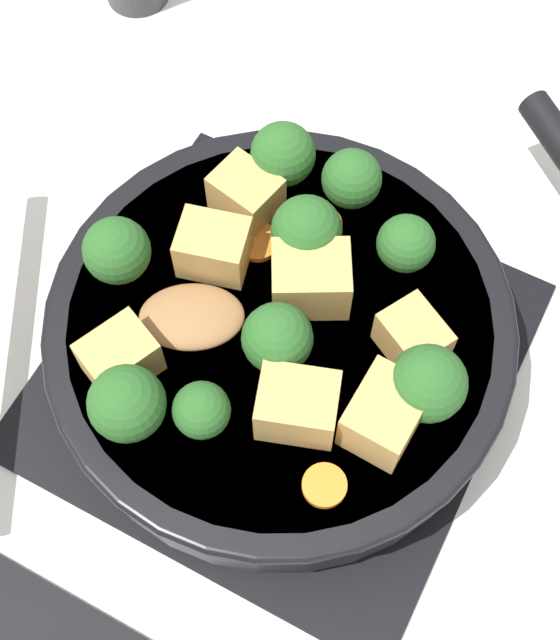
{
  "coord_description": "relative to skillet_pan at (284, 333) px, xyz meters",
  "views": [
    {
      "loc": [
        -0.12,
        0.22,
        0.6
      ],
      "look_at": [
        0.0,
        0.0,
        0.08
      ],
      "focal_mm": 50.0,
      "sensor_mm": 36.0,
      "label": 1
    }
  ],
  "objects": [
    {
      "name": "tofu_cube_front_piece",
      "position": [
        -0.08,
        -0.02,
        0.04
      ],
      "size": [
        0.05,
        0.05,
        0.03
      ],
      "primitive_type": "cube",
      "rotation": [
        0.0,
        0.0,
        5.78
      ],
      "color": "tan",
      "rests_on": "skillet_pan"
    },
    {
      "name": "tofu_cube_near_handle",
      "position": [
        -0.09,
        0.04,
        0.04
      ],
      "size": [
        0.04,
        0.05,
        0.04
      ],
      "primitive_type": "cube",
      "rotation": [
        0.0,
        0.0,
        1.52
      ],
      "color": "tan",
      "rests_on": "skillet_pan"
    },
    {
      "name": "tofu_cube_east_chunk",
      "position": [
        -0.04,
        0.06,
        0.04
      ],
      "size": [
        0.06,
        0.05,
        0.04
      ],
      "primitive_type": "cube",
      "rotation": [
        0.0,
        0.0,
        3.46
      ],
      "color": "tan",
      "rests_on": "skillet_pan"
    },
    {
      "name": "tofu_cube_mid_small",
      "position": [
        0.06,
        -0.02,
        0.04
      ],
      "size": [
        0.05,
        0.05,
        0.04
      ],
      "primitive_type": "cube",
      "rotation": [
        0.0,
        0.0,
        0.25
      ],
      "color": "tan",
      "rests_on": "skillet_pan"
    },
    {
      "name": "skillet_pan",
      "position": [
        0.0,
        0.0,
        0.0
      ],
      "size": [
        0.4,
        0.42,
        0.05
      ],
      "color": "black",
      "rests_on": "front_burner_grate"
    },
    {
      "name": "broccoli_floret_south_cluster",
      "position": [
        0.11,
        0.02,
        0.05
      ],
      "size": [
        0.04,
        0.04,
        0.05
      ],
      "color": "#709956",
      "rests_on": "skillet_pan"
    },
    {
      "name": "ground_plane",
      "position": [
        0.0,
        0.0,
        -0.06
      ],
      "size": [
        2.4,
        2.4,
        0.0
      ],
      "primitive_type": "plane",
      "color": "white"
    },
    {
      "name": "broccoli_floret_north_edge",
      "position": [
        0.01,
        -0.05,
        0.05
      ],
      "size": [
        0.05,
        0.05,
        0.05
      ],
      "color": "#709956",
      "rests_on": "skillet_pan"
    },
    {
      "name": "tofu_cube_center_large",
      "position": [
        0.07,
        0.08,
        0.04
      ],
      "size": [
        0.05,
        0.05,
        0.03
      ],
      "primitive_type": "cube",
      "rotation": [
        0.0,
        0.0,
        4.29
      ],
      "color": "tan",
      "rests_on": "skillet_pan"
    },
    {
      "name": "tofu_cube_west_chunk",
      "position": [
        -0.01,
        -0.02,
        0.04
      ],
      "size": [
        0.06,
        0.06,
        0.04
      ],
      "primitive_type": "cube",
      "rotation": [
        0.0,
        0.0,
        3.64
      ],
      "color": "tan",
      "rests_on": "skillet_pan"
    },
    {
      "name": "broccoli_floret_near_spoon",
      "position": [
        0.01,
        -0.1,
        0.05
      ],
      "size": [
        0.04,
        0.04,
        0.05
      ],
      "color": "#709956",
      "rests_on": "skillet_pan"
    },
    {
      "name": "carrot_slice_orange_thin",
      "position": [
        0.04,
        -0.04,
        0.03
      ],
      "size": [
        0.03,
        0.03,
        0.01
      ],
      "primitive_type": "cylinder",
      "color": "orange",
      "rests_on": "skillet_pan"
    },
    {
      "name": "carrot_slice_near_center",
      "position": [
        -0.07,
        0.09,
        0.03
      ],
      "size": [
        0.03,
        0.03,
        0.01
      ],
      "primitive_type": "cylinder",
      "color": "orange",
      "rests_on": "skillet_pan"
    },
    {
      "name": "broccoli_floret_tall_stem",
      "position": [
        0.05,
        0.1,
        0.05
      ],
      "size": [
        0.05,
        0.05,
        0.05
      ],
      "color": "#709956",
      "rests_on": "skillet_pan"
    },
    {
      "name": "tofu_cube_back_piece",
      "position": [
        0.06,
        -0.06,
        0.04
      ],
      "size": [
        0.05,
        0.04,
        0.03
      ],
      "primitive_type": "cube",
      "rotation": [
        0.0,
        0.0,
        2.93
      ],
      "color": "tan",
      "rests_on": "skillet_pan"
    },
    {
      "name": "front_burner_grate",
      "position": [
        0.0,
        0.0,
        -0.04
      ],
      "size": [
        0.31,
        0.31,
        0.03
      ],
      "color": "black",
      "rests_on": "ground_plane"
    },
    {
      "name": "broccoli_floret_east_rim",
      "position": [
        0.05,
        -0.1,
        0.05
      ],
      "size": [
        0.04,
        0.04,
        0.05
      ],
      "color": "#709956",
      "rests_on": "skillet_pan"
    },
    {
      "name": "wooden_spoon",
      "position": [
        0.14,
        0.08,
        0.03
      ],
      "size": [
        0.26,
        0.24,
        0.02
      ],
      "color": "olive",
      "rests_on": "skillet_pan"
    },
    {
      "name": "broccoli_floret_mid_floret",
      "position": [
        -0.1,
        0.01,
        0.05
      ],
      "size": [
        0.05,
        0.05,
        0.05
      ],
      "color": "#709956",
      "rests_on": "skillet_pan"
    },
    {
      "name": "broccoli_floret_west_rim",
      "position": [
        -0.01,
        0.03,
        0.05
      ],
      "size": [
        0.04,
        0.04,
        0.05
      ],
      "color": "#709956",
      "rests_on": "skillet_pan"
    },
    {
      "name": "broccoli_floret_small_inner",
      "position": [
        0.01,
        0.09,
        0.05
      ],
      "size": [
        0.03,
        0.03,
        0.04
      ],
      "color": "#709956",
      "rests_on": "skillet_pan"
    },
    {
      "name": "carrot_slice_edge_slice",
      "position": [
        0.01,
        -0.07,
        0.03
      ],
      "size": [
        0.03,
        0.03,
        0.01
      ],
      "primitive_type": "cylinder",
      "color": "orange",
      "rests_on": "skillet_pan"
    },
    {
      "name": "broccoli_floret_center_top",
      "position": [
        -0.05,
        -0.07,
        0.05
      ],
      "size": [
        0.04,
        0.04,
        0.05
      ],
      "color": "#709956",
      "rests_on": "skillet_pan"
    }
  ]
}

